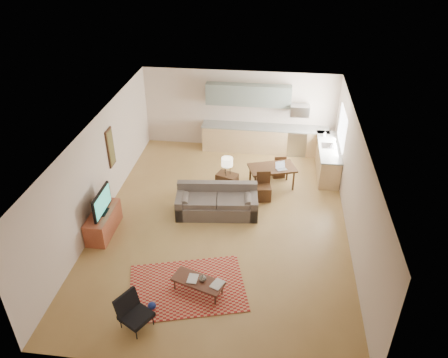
# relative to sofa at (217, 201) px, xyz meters

# --- Properties ---
(room) EXTENTS (9.00, 9.00, 9.00)m
(room) POSITION_rel_sofa_xyz_m (0.20, -0.35, 0.95)
(room) COLOR olive
(room) RESTS_ON ground
(kitchen_counter_back) EXTENTS (4.26, 0.64, 0.92)m
(kitchen_counter_back) POSITION_rel_sofa_xyz_m (1.10, 3.83, 0.06)
(kitchen_counter_back) COLOR tan
(kitchen_counter_back) RESTS_ON ground
(kitchen_counter_right) EXTENTS (0.64, 2.26, 0.92)m
(kitchen_counter_right) POSITION_rel_sofa_xyz_m (3.13, 2.65, 0.06)
(kitchen_counter_right) COLOR tan
(kitchen_counter_right) RESTS_ON ground
(kitchen_range) EXTENTS (0.62, 0.62, 0.90)m
(kitchen_range) POSITION_rel_sofa_xyz_m (2.20, 3.83, 0.05)
(kitchen_range) COLOR #A5A8AD
(kitchen_range) RESTS_ON ground
(kitchen_microwave) EXTENTS (0.62, 0.40, 0.35)m
(kitchen_microwave) POSITION_rel_sofa_xyz_m (2.20, 3.85, 1.15)
(kitchen_microwave) COLOR #A5A8AD
(kitchen_microwave) RESTS_ON room
(upper_cabinets) EXTENTS (2.80, 0.34, 0.70)m
(upper_cabinets) POSITION_rel_sofa_xyz_m (0.50, 3.98, 1.55)
(upper_cabinets) COLOR slate
(upper_cabinets) RESTS_ON room
(window_right) EXTENTS (0.02, 1.40, 1.05)m
(window_right) POSITION_rel_sofa_xyz_m (3.43, 2.65, 1.15)
(window_right) COLOR white
(window_right) RESTS_ON room
(wall_art_left) EXTENTS (0.06, 0.42, 1.10)m
(wall_art_left) POSITION_rel_sofa_xyz_m (-3.01, 0.55, 1.15)
(wall_art_left) COLOR brown
(wall_art_left) RESTS_ON room
(triptych) EXTENTS (1.70, 0.04, 0.50)m
(triptych) POSITION_rel_sofa_xyz_m (0.10, 4.12, 1.35)
(triptych) COLOR beige
(triptych) RESTS_ON room
(rug) EXTENTS (2.87, 2.33, 0.02)m
(rug) POSITION_rel_sofa_xyz_m (-0.27, -2.84, -0.39)
(rug) COLOR maroon
(rug) RESTS_ON floor
(sofa) EXTENTS (2.38, 1.23, 0.80)m
(sofa) POSITION_rel_sofa_xyz_m (0.00, 0.00, 0.00)
(sofa) COLOR #554A44
(sofa) RESTS_ON floor
(coffee_table) EXTENTS (1.22, 0.80, 0.34)m
(coffee_table) POSITION_rel_sofa_xyz_m (-0.00, -2.93, -0.23)
(coffee_table) COLOR #452318
(coffee_table) RESTS_ON floor
(book_a) EXTENTS (0.25, 0.32, 0.03)m
(book_a) POSITION_rel_sofa_xyz_m (-0.23, -2.90, -0.05)
(book_a) COLOR maroon
(book_a) RESTS_ON coffee_table
(book_b) EXTENTS (0.47, 0.49, 0.02)m
(book_b) POSITION_rel_sofa_xyz_m (0.33, -2.95, -0.05)
(book_b) COLOR navy
(book_b) RESTS_ON coffee_table
(vase) EXTENTS (0.18, 0.18, 0.16)m
(vase) POSITION_rel_sofa_xyz_m (0.10, -2.92, 0.02)
(vase) COLOR black
(vase) RESTS_ON coffee_table
(armchair) EXTENTS (0.86, 0.86, 0.72)m
(armchair) POSITION_rel_sofa_xyz_m (-1.05, -3.99, -0.04)
(armchair) COLOR black
(armchair) RESTS_ON floor
(tv_credenza) EXTENTS (0.52, 1.35, 0.62)m
(tv_credenza) POSITION_rel_sofa_xyz_m (-2.77, -1.17, -0.09)
(tv_credenza) COLOR brown
(tv_credenza) RESTS_ON floor
(tv) EXTENTS (0.10, 1.04, 0.62)m
(tv) POSITION_rel_sofa_xyz_m (-2.72, -1.17, 0.53)
(tv) COLOR black
(tv) RESTS_ON tv_credenza
(console_table) EXTENTS (0.67, 0.56, 0.67)m
(console_table) POSITION_rel_sofa_xyz_m (0.16, 1.00, -0.06)
(console_table) COLOR #362011
(console_table) RESTS_ON floor
(table_lamp) EXTENTS (0.41, 0.41, 0.54)m
(table_lamp) POSITION_rel_sofa_xyz_m (0.16, 1.00, 0.54)
(table_lamp) COLOR beige
(table_lamp) RESTS_ON console_table
(dining_table) EXTENTS (1.52, 1.15, 0.68)m
(dining_table) POSITION_rel_sofa_xyz_m (1.43, 1.55, -0.06)
(dining_table) COLOR #362011
(dining_table) RESTS_ON floor
(dining_chair_near) EXTENTS (0.46, 0.47, 0.82)m
(dining_chair_near) POSITION_rel_sofa_xyz_m (1.23, 0.87, 0.01)
(dining_chair_near) COLOR #362011
(dining_chair_near) RESTS_ON floor
(dining_chair_far) EXTENTS (0.44, 0.45, 0.77)m
(dining_chair_far) POSITION_rel_sofa_xyz_m (1.63, 2.22, -0.01)
(dining_chair_far) COLOR #362011
(dining_chair_far) RESTS_ON floor
(laptop) EXTENTS (0.35, 0.32, 0.21)m
(laptop) POSITION_rel_sofa_xyz_m (1.70, 1.46, 0.39)
(laptop) COLOR #A5A8AD
(laptop) RESTS_ON dining_table
(soap_bottle) EXTENTS (0.11, 0.11, 0.19)m
(soap_bottle) POSITION_rel_sofa_xyz_m (3.03, 3.31, 0.62)
(soap_bottle) COLOR beige
(soap_bottle) RESTS_ON kitchen_counter_right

